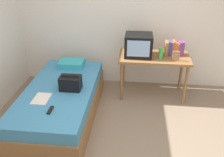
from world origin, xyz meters
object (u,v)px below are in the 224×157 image
object	(u,v)px
picture_frame	(176,56)
magazine	(41,99)
water_bottle	(161,54)
remote_dark	(50,110)
tv	(138,45)
desk	(154,61)
handbag	(71,83)
bed	(62,102)
pillow	(72,64)
book_row	(174,48)

from	to	relation	value
picture_frame	magazine	xyz separation A→B (m)	(-1.86, -0.95, -0.31)
water_bottle	remote_dark	world-z (taller)	water_bottle
tv	water_bottle	xyz separation A→B (m)	(0.36, -0.11, -0.09)
picture_frame	remote_dark	xyz separation A→B (m)	(-1.65, -1.21, -0.30)
desk	picture_frame	distance (m)	0.40
water_bottle	handbag	world-z (taller)	water_bottle
tv	remote_dark	size ratio (longest dim) A/B	2.82
picture_frame	magazine	bearing A→B (deg)	-152.93
desk	picture_frame	xyz separation A→B (m)	(0.32, -0.16, 0.17)
picture_frame	remote_dark	bearing A→B (deg)	-143.90
bed	water_bottle	size ratio (longest dim) A/B	10.64
magazine	pillow	bearing A→B (deg)	82.11
handbag	remote_dark	distance (m)	0.57
magazine	remote_dark	xyz separation A→B (m)	(0.21, -0.25, 0.01)
handbag	tv	bearing A→B (deg)	40.75
bed	magazine	world-z (taller)	magazine
desk	water_bottle	world-z (taller)	water_bottle
desk	handbag	xyz separation A→B (m)	(-1.21, -0.82, -0.04)
bed	water_bottle	distance (m)	1.73
magazine	picture_frame	bearing A→B (deg)	27.07
bed	tv	xyz separation A→B (m)	(1.12, 0.79, 0.67)
bed	tv	distance (m)	1.52
desk	book_row	world-z (taller)	book_row
bed	pillow	distance (m)	0.80
water_bottle	book_row	size ratio (longest dim) A/B	0.63
desk	magazine	bearing A→B (deg)	-144.27
tv	handbag	world-z (taller)	tv
remote_dark	tv	bearing A→B (deg)	52.00
picture_frame	pillow	xyz separation A→B (m)	(-1.72, 0.10, -0.26)
bed	magazine	xyz separation A→B (m)	(-0.16, -0.32, 0.26)
remote_dark	handbag	bearing A→B (deg)	77.61
bed	magazine	size ratio (longest dim) A/B	6.90
water_bottle	book_row	xyz separation A→B (m)	(0.23, 0.21, 0.02)
remote_dark	desk	bearing A→B (deg)	45.67
desk	water_bottle	bearing A→B (deg)	-51.82
book_row	picture_frame	world-z (taller)	book_row
desk	picture_frame	bearing A→B (deg)	-26.13
tv	remote_dark	xyz separation A→B (m)	(-1.06, -1.36, -0.40)
book_row	desk	bearing A→B (deg)	-162.95
water_bottle	tv	bearing A→B (deg)	163.01
picture_frame	pillow	distance (m)	1.74
picture_frame	magazine	size ratio (longest dim) A/B	0.55
handbag	book_row	bearing A→B (deg)	30.84
water_bottle	remote_dark	bearing A→B (deg)	-138.73
bed	water_bottle	world-z (taller)	water_bottle
bed	remote_dark	world-z (taller)	remote_dark
handbag	pillow	bearing A→B (deg)	103.88
picture_frame	handbag	size ratio (longest dim) A/B	0.53
pillow	remote_dark	size ratio (longest dim) A/B	2.66
picture_frame	book_row	bearing A→B (deg)	90.70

